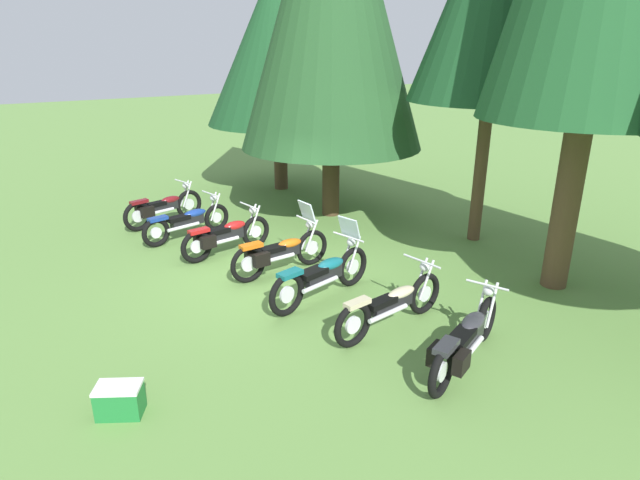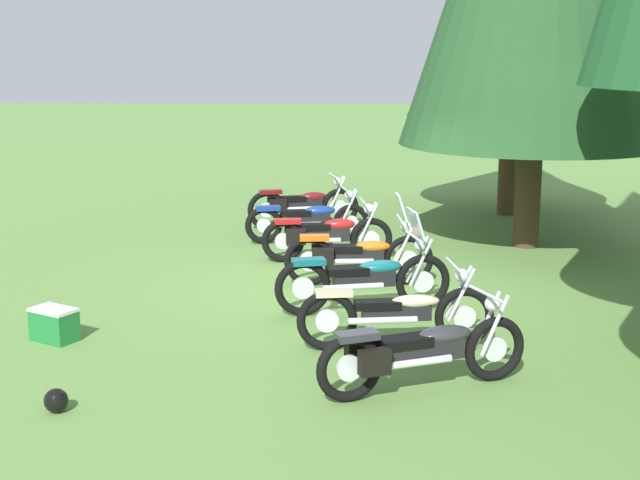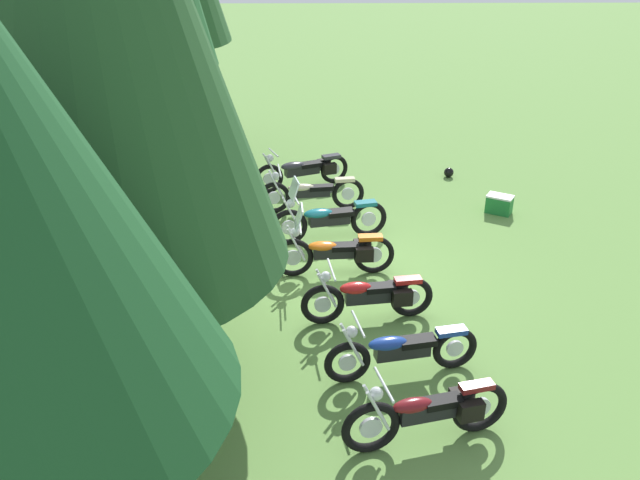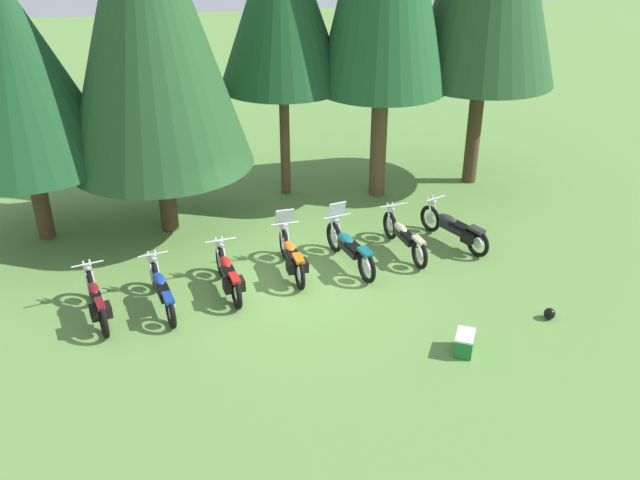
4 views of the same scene
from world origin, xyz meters
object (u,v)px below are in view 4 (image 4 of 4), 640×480
(motorcycle_4, at_px, (349,247))
(dropped_helmet, at_px, (550,314))
(picnic_cooler, at_px, (465,343))
(motorcycle_6, at_px, (455,228))
(motorcycle_3, at_px, (292,255))
(pine_tree_0, at_px, (14,70))
(pine_tree_1, at_px, (147,15))
(motorcycle_1, at_px, (162,290))
(motorcycle_5, at_px, (404,236))
(motorcycle_0, at_px, (97,301))
(motorcycle_2, at_px, (229,274))

(motorcycle_4, distance_m, dropped_helmet, 4.76)
(picnic_cooler, bearing_deg, motorcycle_6, 70.17)
(motorcycle_3, xyz_separation_m, pine_tree_0, (-5.91, 3.27, 3.87))
(pine_tree_0, distance_m, pine_tree_1, 3.37)
(motorcycle_1, relative_size, motorcycle_4, 0.95)
(motorcycle_3, distance_m, picnic_cooler, 4.66)
(motorcycle_1, height_order, motorcycle_5, motorcycle_5)
(motorcycle_4, height_order, pine_tree_0, pine_tree_0)
(motorcycle_6, relative_size, picnic_cooler, 3.50)
(motorcycle_0, relative_size, motorcycle_2, 0.99)
(motorcycle_5, xyz_separation_m, pine_tree_0, (-8.82, 2.82, 3.90))
(motorcycle_4, height_order, picnic_cooler, motorcycle_4)
(motorcycle_3, xyz_separation_m, dropped_helmet, (4.96, -3.06, -0.35))
(pine_tree_0, bearing_deg, dropped_helmet, -30.20)
(motorcycle_2, xyz_separation_m, motorcycle_3, (1.53, 0.51, 0.03))
(motorcycle_1, distance_m, motorcycle_4, 4.51)
(motorcycle_5, relative_size, dropped_helmet, 9.79)
(motorcycle_1, height_order, dropped_helmet, motorcycle_1)
(motorcycle_2, relative_size, motorcycle_5, 0.92)
(motorcycle_6, bearing_deg, picnic_cooler, 138.08)
(motorcycle_6, xyz_separation_m, dropped_helmet, (0.65, -3.66, -0.33))
(motorcycle_1, distance_m, dropped_helmet, 8.26)
(pine_tree_0, xyz_separation_m, picnic_cooler, (8.65, -7.03, -4.13))
(pine_tree_0, xyz_separation_m, pine_tree_1, (3.15, -0.21, 1.15))
(motorcycle_2, xyz_separation_m, pine_tree_1, (-1.23, 3.57, 5.05))
(motorcycle_1, relative_size, motorcycle_3, 1.01)
(pine_tree_0, bearing_deg, motorcycle_1, -54.57)
(dropped_helmet, bearing_deg, motorcycle_2, 158.55)
(motorcycle_2, xyz_separation_m, motorcycle_6, (5.84, 1.12, 0.00))
(motorcycle_1, relative_size, motorcycle_2, 1.04)
(motorcycle_3, relative_size, dropped_helmet, 9.23)
(motorcycle_3, xyz_separation_m, motorcycle_6, (4.31, 0.61, -0.02))
(pine_tree_1, bearing_deg, motorcycle_0, -110.98)
(motorcycle_2, relative_size, motorcycle_4, 0.91)
(motorcycle_0, distance_m, motorcycle_2, 2.84)
(motorcycle_5, relative_size, pine_tree_1, 0.26)
(motorcycle_2, relative_size, pine_tree_0, 0.33)
(motorcycle_3, distance_m, dropped_helmet, 5.84)
(motorcycle_3, height_order, pine_tree_1, pine_tree_1)
(motorcycle_2, distance_m, motorcycle_3, 1.61)
(motorcycle_5, bearing_deg, motorcycle_6, -90.62)
(motorcycle_0, height_order, motorcycle_4, motorcycle_4)
(motorcycle_4, xyz_separation_m, pine_tree_0, (-7.33, 3.17, 3.85))
(pine_tree_1, bearing_deg, motorcycle_1, -93.44)
(motorcycle_5, distance_m, pine_tree_1, 8.03)
(motorcycle_0, distance_m, picnic_cooler, 7.57)
(motorcycle_6, relative_size, dropped_helmet, 9.35)
(motorcycle_0, distance_m, motorcycle_3, 4.44)
(dropped_helmet, bearing_deg, motorcycle_1, 164.39)
(motorcycle_4, distance_m, motorcycle_6, 2.94)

